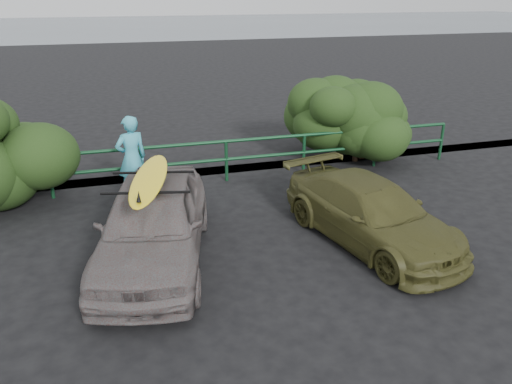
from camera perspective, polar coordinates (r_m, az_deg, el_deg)
The scene contains 9 objects.
ground at distance 7.73m, azimuth -2.34°, elevation -12.32°, with size 80.00×80.00×0.00m, color black.
ocean at distance 66.35m, azimuth -15.38°, elevation 17.77°, with size 200.00×200.00×0.00m, color slate.
guardrail at distance 11.93m, azimuth -8.10°, elevation 3.16°, with size 14.00×0.08×1.04m, color #123F22, non-canonical shape.
shrub_right at distance 13.76m, azimuth 12.67°, elevation 7.69°, with size 3.20×2.40×2.08m, color #243E16, non-canonical shape.
sedan at distance 8.59m, azimuth -11.66°, elevation -3.49°, with size 1.70×4.21×1.44m, color #6A5F5E.
olive_vehicle at distance 9.36m, azimuth 13.01°, elevation -2.35°, with size 1.61×3.95×1.15m, color #47461F.
man at distance 11.25m, azimuth -14.01°, elevation 3.80°, with size 0.69×0.45×1.88m, color #43B2CA.
roof_rack at distance 8.30m, azimuth -12.06°, elevation 1.12°, with size 1.37×0.96×0.05m, color black, non-canonical shape.
surfboard at distance 8.28m, azimuth -12.09°, elevation 1.50°, with size 0.51×2.47×0.07m, color yellow.
Camera 1 is at (-1.44, -6.19, 4.39)m, focal length 35.00 mm.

